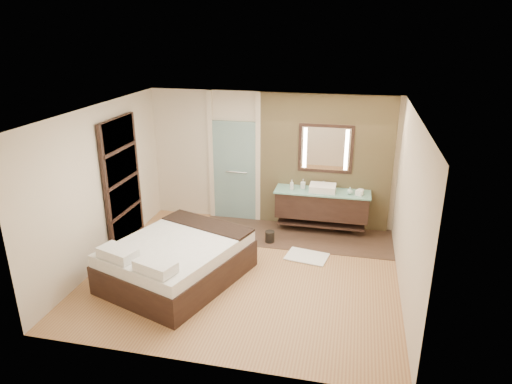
% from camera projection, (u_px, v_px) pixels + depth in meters
% --- Properties ---
extents(floor, '(5.00, 5.00, 0.00)m').
position_uv_depth(floor, '(245.00, 272.00, 7.66)').
color(floor, '#98613F').
rests_on(floor, ground).
extents(tile_strip, '(3.80, 1.30, 0.01)m').
position_uv_depth(tile_strip, '(294.00, 235.00, 9.01)').
color(tile_strip, '#3D2B21').
rests_on(tile_strip, floor).
extents(stone_wall, '(2.60, 0.08, 2.70)m').
position_uv_depth(stone_wall, '(325.00, 163.00, 9.00)').
color(stone_wall, tan).
rests_on(stone_wall, floor).
extents(vanity, '(1.85, 0.55, 0.88)m').
position_uv_depth(vanity, '(322.00, 204.00, 9.00)').
color(vanity, black).
rests_on(vanity, stone_wall).
extents(mirror_unit, '(1.06, 0.04, 0.96)m').
position_uv_depth(mirror_unit, '(326.00, 149.00, 8.85)').
color(mirror_unit, black).
rests_on(mirror_unit, stone_wall).
extents(frosted_door, '(1.10, 0.12, 2.70)m').
position_uv_depth(frosted_door, '(235.00, 167.00, 9.44)').
color(frosted_door, '#B8E9E8').
rests_on(frosted_door, floor).
extents(shoji_partition, '(0.06, 1.20, 2.40)m').
position_uv_depth(shoji_partition, '(123.00, 183.00, 8.29)').
color(shoji_partition, black).
rests_on(shoji_partition, floor).
extents(bed, '(2.32, 2.59, 0.82)m').
position_uv_depth(bed, '(177.00, 260.00, 7.35)').
color(bed, black).
rests_on(bed, floor).
extents(bath_mat, '(0.80, 0.62, 0.02)m').
position_uv_depth(bath_mat, '(307.00, 256.00, 8.15)').
color(bath_mat, white).
rests_on(bath_mat, floor).
extents(waste_bin, '(0.23, 0.23, 0.22)m').
position_uv_depth(waste_bin, '(270.00, 237.00, 8.69)').
color(waste_bin, black).
rests_on(waste_bin, floor).
extents(tissue_box, '(0.16, 0.16, 0.10)m').
position_uv_depth(tissue_box, '(359.00, 193.00, 8.65)').
color(tissue_box, white).
rests_on(tissue_box, vanity).
extents(soap_bottle_a, '(0.08, 0.08, 0.21)m').
position_uv_depth(soap_bottle_a, '(292.00, 185.00, 8.92)').
color(soap_bottle_a, white).
rests_on(soap_bottle_a, vanity).
extents(soap_bottle_b, '(0.09, 0.09, 0.19)m').
position_uv_depth(soap_bottle_b, '(303.00, 184.00, 9.00)').
color(soap_bottle_b, '#B2B2B2').
rests_on(soap_bottle_b, vanity).
extents(soap_bottle_c, '(0.13, 0.13, 0.15)m').
position_uv_depth(soap_bottle_c, '(350.00, 191.00, 8.69)').
color(soap_bottle_c, '#A2CCC7').
rests_on(soap_bottle_c, vanity).
extents(cup, '(0.15, 0.15, 0.09)m').
position_uv_depth(cup, '(361.00, 191.00, 8.74)').
color(cup, white).
rests_on(cup, vanity).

